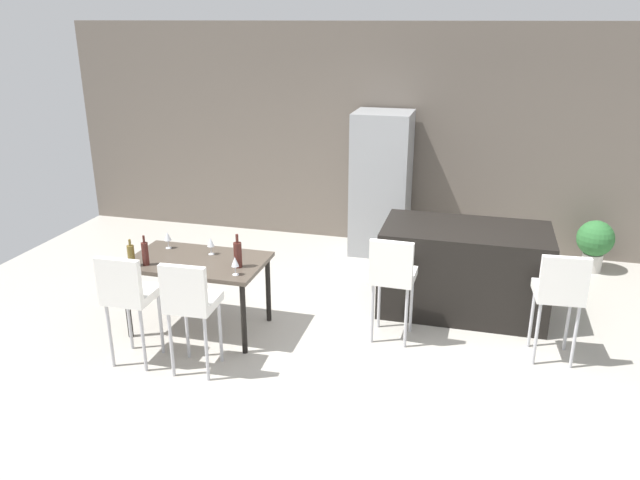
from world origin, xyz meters
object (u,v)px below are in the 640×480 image
at_px(bar_chair_middle, 560,290).
at_px(wine_bottle_right, 238,254).
at_px(bar_chair_left, 393,273).
at_px(potted_plant, 595,241).
at_px(wine_bottle_left, 131,255).
at_px(wine_glass_end, 168,237).
at_px(dining_chair_near, 128,292).
at_px(wine_bottle_middle, 145,253).
at_px(dining_chair_far, 190,300).
at_px(dining_table, 197,267).
at_px(refrigerator, 381,184).
at_px(kitchen_island, 464,270).
at_px(wine_glass_far, 211,242).
at_px(wine_glass_near, 235,262).

bearing_deg(bar_chair_middle, wine_bottle_right, -173.60).
height_order(bar_chair_left, potted_plant, bar_chair_left).
relative_size(wine_bottle_left, wine_glass_end, 1.51).
bearing_deg(dining_chair_near, wine_bottle_middle, 101.99).
xyz_separation_m(dining_chair_far, potted_plant, (3.69, 3.37, -0.32)).
height_order(dining_table, refrigerator, refrigerator).
relative_size(kitchen_island, wine_bottle_right, 5.24).
bearing_deg(wine_bottle_left, bar_chair_left, 13.14).
xyz_separation_m(wine_bottle_middle, wine_glass_far, (0.48, 0.41, 0.01)).
relative_size(bar_chair_left, potted_plant, 1.65).
distance_m(dining_chair_near, wine_bottle_middle, 0.55).
height_order(dining_table, dining_chair_far, dining_chair_far).
distance_m(wine_glass_far, wine_glass_near, 0.60).
bearing_deg(wine_bottle_middle, wine_bottle_left, -153.76).
distance_m(wine_bottle_right, wine_glass_end, 0.91).
bearing_deg(dining_chair_near, refrigerator, 64.16).
bearing_deg(wine_bottle_right, bar_chair_left, 12.90).
bearing_deg(wine_bottle_left, kitchen_island, 24.95).
distance_m(bar_chair_left, wine_glass_end, 2.28).
bearing_deg(wine_bottle_right, wine_glass_near, -75.50).
bearing_deg(dining_chair_near, potted_plant, 38.24).
height_order(kitchen_island, potted_plant, kitchen_island).
relative_size(kitchen_island, bar_chair_middle, 1.61).
distance_m(kitchen_island, dining_chair_far, 2.88).
bearing_deg(wine_glass_far, wine_bottle_right, -31.71).
xyz_separation_m(wine_glass_end, potted_plant, (4.40, 2.40, -0.49)).
relative_size(dining_chair_near, dining_chair_far, 1.00).
relative_size(kitchen_island, dining_table, 1.29).
height_order(wine_bottle_middle, wine_bottle_right, wine_bottle_right).
distance_m(dining_table, wine_glass_near, 0.59).
height_order(dining_table, wine_bottle_left, wine_bottle_left).
height_order(wine_glass_far, refrigerator, refrigerator).
bearing_deg(dining_chair_near, kitchen_island, 33.69).
bearing_deg(wine_glass_near, wine_bottle_middle, 179.74).
xyz_separation_m(wine_bottle_right, refrigerator, (0.89, 2.70, 0.05)).
bearing_deg(wine_bottle_right, wine_bottle_left, -166.53).
relative_size(wine_glass_end, potted_plant, 0.27).
bearing_deg(dining_chair_far, wine_bottle_right, 77.12).
relative_size(wine_glass_near, potted_plant, 0.27).
xyz_separation_m(wine_glass_far, wine_glass_near, (0.43, -0.42, 0.00)).
relative_size(wine_bottle_middle, wine_glass_near, 1.68).
relative_size(wine_bottle_left, wine_glass_near, 1.51).
distance_m(dining_chair_near, wine_glass_far, 1.01).
distance_m(wine_glass_end, potted_plant, 5.04).
height_order(bar_chair_middle, dining_chair_near, same).
height_order(dining_chair_near, potted_plant, dining_chair_near).
bearing_deg(bar_chair_left, potted_plant, 47.98).
bearing_deg(potted_plant, bar_chair_middle, -105.71).
bearing_deg(bar_chair_middle, wine_bottle_middle, -172.39).
bearing_deg(wine_glass_end, dining_table, -27.25).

